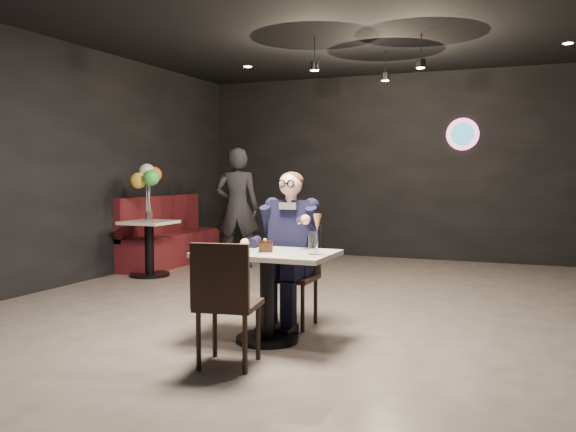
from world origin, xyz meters
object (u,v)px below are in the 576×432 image
at_px(sundae_glass, 313,243).
at_px(balloon_vase, 149,215).
at_px(main_table, 267,296).
at_px(chair_near, 229,302).
at_px(side_table, 149,248).
at_px(passerby, 237,208).
at_px(booth_bench, 171,230).
at_px(seated_man, 292,247).
at_px(chair_far, 292,276).

distance_m(sundae_glass, balloon_vase, 3.99).
bearing_deg(balloon_vase, main_table, -40.05).
xyz_separation_m(chair_near, side_table, (-2.79, 3.02, -0.07)).
height_order(side_table, passerby, passerby).
xyz_separation_m(main_table, side_table, (-2.79, 2.34, 0.01)).
distance_m(booth_bench, side_table, 1.05).
bearing_deg(side_table, sundae_glass, -36.58).
bearing_deg(chair_near, passerby, 106.69).
relative_size(seated_man, balloon_vase, 9.60).
height_order(chair_near, seated_man, seated_man).
bearing_deg(passerby, balloon_vase, 35.48).
height_order(main_table, balloon_vase, balloon_vase).
xyz_separation_m(chair_near, balloon_vase, (-2.79, 3.02, 0.37)).
bearing_deg(seated_man, passerby, 124.73).
bearing_deg(sundae_glass, passerby, 124.83).
height_order(sundae_glass, balloon_vase, sundae_glass).
bearing_deg(chair_far, chair_near, -90.00).
bearing_deg(booth_bench, main_table, -47.28).
bearing_deg(side_table, balloon_vase, 0.00).
relative_size(main_table, seated_man, 0.76).
relative_size(side_table, balloon_vase, 5.16).
bearing_deg(booth_bench, passerby, 8.27).
distance_m(side_table, passerby, 1.46).
xyz_separation_m(main_table, balloon_vase, (-2.79, 2.34, 0.45)).
xyz_separation_m(seated_man, sundae_glass, (0.41, -0.58, 0.12)).
bearing_deg(booth_bench, sundae_glass, -43.96).
xyz_separation_m(main_table, booth_bench, (-3.09, 3.34, 0.15)).
relative_size(sundae_glass, booth_bench, 0.09).
relative_size(chair_far, side_table, 1.19).
bearing_deg(chair_far, sundae_glass, -54.65).
relative_size(chair_far, chair_near, 1.00).
bearing_deg(sundae_glass, chair_far, 125.35).
height_order(chair_far, passerby, passerby).
distance_m(main_table, passerby, 4.08).
distance_m(seated_man, sundae_glass, 0.72).
relative_size(main_table, side_table, 1.42).
height_order(booth_bench, balloon_vase, booth_bench).
relative_size(seated_man, sundae_glass, 8.09).
distance_m(chair_near, balloon_vase, 4.13).
relative_size(main_table, passerby, 0.62).
bearing_deg(seated_man, chair_near, -90.00).
distance_m(sundae_glass, passerby, 4.30).
relative_size(seated_man, booth_bench, 0.69).
xyz_separation_m(seated_man, balloon_vase, (-2.79, 1.79, 0.11)).
height_order(sundae_glass, booth_bench, booth_bench).
relative_size(chair_near, passerby, 0.52).
relative_size(booth_bench, side_table, 2.70).
relative_size(chair_near, booth_bench, 0.44).
bearing_deg(main_table, chair_near, -90.00).
relative_size(main_table, chair_far, 1.20).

